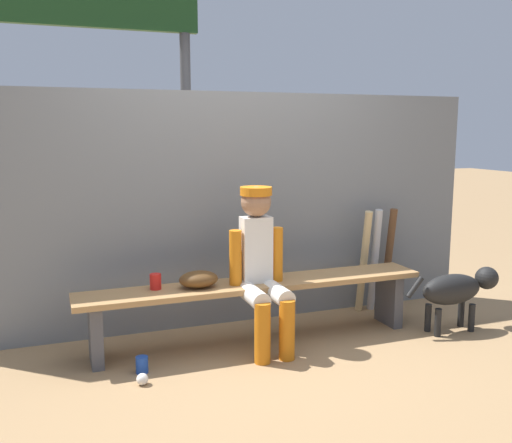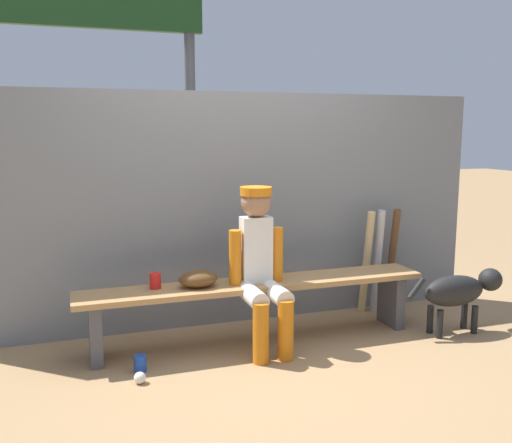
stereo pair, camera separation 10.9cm
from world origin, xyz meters
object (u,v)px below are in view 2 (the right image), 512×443
at_px(bat_wood_dark, 392,259).
at_px(baseball, 140,378).
at_px(scoreboard, 88,10).
at_px(dog, 460,291).
at_px(bat_wood_natural, 366,262).
at_px(bat_aluminum_silver, 378,261).
at_px(baseball_glove, 198,279).
at_px(dugout_bench, 256,295).
at_px(player_seated, 261,262).
at_px(cup_on_ground, 140,363).
at_px(cup_on_bench, 155,281).

relative_size(bat_wood_dark, baseball, 12.06).
height_order(scoreboard, dog, scoreboard).
xyz_separation_m(bat_wood_natural, bat_wood_dark, (0.28, 0.06, -0.00)).
distance_m(bat_aluminum_silver, baseball, 2.30).
distance_m(baseball_glove, scoreboard, 2.75).
xyz_separation_m(bat_wood_natural, scoreboard, (-2.12, 1.35, 2.17)).
relative_size(bat_wood_natural, bat_aluminum_silver, 1.00).
bearing_deg(dugout_bench, bat_aluminum_silver, 15.21).
bearing_deg(dog, bat_wood_natural, 125.36).
distance_m(bat_aluminum_silver, scoreboard, 3.39).
relative_size(player_seated, cup_on_ground, 10.60).
xyz_separation_m(baseball_glove, bat_aluminum_silver, (1.65, 0.33, -0.07)).
distance_m(bat_wood_natural, baseball, 2.19).
bearing_deg(cup_on_ground, scoreboard, 93.90).
height_order(bat_wood_natural, cup_on_ground, bat_wood_natural).
relative_size(bat_aluminum_silver, cup_on_bench, 8.18).
height_order(bat_wood_natural, bat_aluminum_silver, bat_aluminum_silver).
distance_m(cup_on_ground, dog, 2.46).
relative_size(baseball, cup_on_bench, 0.67).
distance_m(bat_aluminum_silver, dog, 0.75).
relative_size(bat_wood_dark, cup_on_bench, 8.11).
distance_m(baseball, dog, 2.50).
relative_size(cup_on_ground, scoreboard, 0.03).
bearing_deg(cup_on_ground, cup_on_bench, 63.51).
relative_size(baseball_glove, baseball, 3.78).
bearing_deg(scoreboard, player_seated, -60.31).
height_order(bat_aluminum_silver, bat_wood_dark, bat_aluminum_silver).
relative_size(dugout_bench, player_seated, 2.24).
relative_size(cup_on_ground, cup_on_bench, 1.00).
height_order(cup_on_bench, dog, cup_on_bench).
bearing_deg(dog, baseball, -177.35).
height_order(baseball_glove, baseball, baseball_glove).
bearing_deg(dog, bat_wood_dark, 103.97).
relative_size(dugout_bench, cup_on_ground, 23.69).
xyz_separation_m(cup_on_bench, scoreboard, (-0.29, 1.61, 2.11)).
xyz_separation_m(cup_on_bench, dog, (2.29, -0.38, -0.18)).
distance_m(baseball_glove, baseball, 0.81).
height_order(dugout_bench, baseball, dugout_bench).
bearing_deg(cup_on_bench, bat_aluminum_silver, 7.85).
bearing_deg(dugout_bench, player_seated, -92.13).
bearing_deg(player_seated, baseball, -160.41).
distance_m(baseball_glove, dog, 2.03).
bearing_deg(player_seated, scoreboard, 119.69).
distance_m(player_seated, bat_aluminum_silver, 1.31).
xyz_separation_m(baseball_glove, scoreboard, (-0.59, 1.67, 2.10)).
xyz_separation_m(bat_aluminum_silver, bat_wood_dark, (0.17, 0.05, -0.00)).
xyz_separation_m(baseball_glove, bat_wood_natural, (1.54, 0.32, -0.07)).
height_order(dugout_bench, bat_aluminum_silver, bat_aluminum_silver).
bearing_deg(dugout_bench, scoreboard, 121.43).
xyz_separation_m(player_seated, baseball_glove, (-0.43, 0.11, -0.12)).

